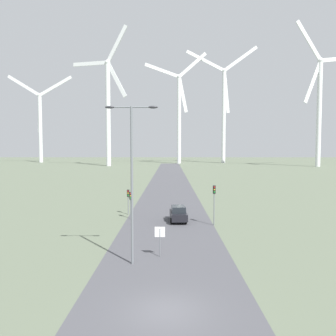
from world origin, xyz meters
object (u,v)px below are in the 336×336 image
Objects in this scene: traffic_light_post_near_right at (214,196)px; wind_turbine_left at (108,103)px; wind_turbine_far_left at (40,120)px; traffic_light_post_near_left at (131,199)px; wind_turbine_center at (179,110)px; traffic_light_post_mid_left at (128,196)px; wind_turbine_right at (224,106)px; wind_turbine_far_right at (319,102)px; streetlamp at (132,167)px; stop_sign_near at (160,236)px; car_approaching at (178,214)px.

traffic_light_post_near_right is 130.14m from wind_turbine_left.
traffic_light_post_near_right is 0.08× the size of wind_turbine_far_left.
wind_turbine_left reaches higher than traffic_light_post_near_left.
traffic_light_post_mid_left is at bearing -94.09° from wind_turbine_center.
wind_turbine_right is 54.48m from wind_turbine_far_right.
wind_turbine_left is at bearing 101.38° from streetlamp.
traffic_light_post_near_left is 0.06× the size of wind_turbine_far_left.
stop_sign_near is 163.42m from wind_turbine_center.
wind_turbine_far_left is at bearing 115.03° from traffic_light_post_mid_left.
wind_turbine_far_right is (68.25, 116.18, 29.29)m from car_approaching.
wind_turbine_far_left is (-83.76, 163.30, 22.71)m from traffic_light_post_near_right.
traffic_light_post_near_left is 149.85m from wind_turbine_center.
car_approaching is 151.30m from wind_turbine_center.
stop_sign_near is 12.56m from car_approaching.
car_approaching is at bearing -120.43° from wind_turbine_far_right.
car_approaching is at bearing -14.31° from traffic_light_post_near_left.
wind_turbine_right is at bearing 80.45° from traffic_light_post_near_right.
traffic_light_post_near_right reaches higher than traffic_light_post_near_left.
stop_sign_near is 0.04× the size of wind_turbine_far_left.
traffic_light_post_near_right is at bearing -74.18° from wind_turbine_left.
wind_turbine_far_right is at bearing 61.40° from traffic_light_post_near_right.
wind_turbine_right is (110.18, -6.27, 7.28)m from wind_turbine_far_left.
wind_turbine_right reaches higher than car_approaching.
wind_turbine_far_left is (-74.15, 159.97, 23.55)m from traffic_light_post_near_left.
streetlamp is 150.54m from wind_turbine_far_right.
wind_turbine_left is at bearing 177.42° from wind_turbine_far_right.
stop_sign_near is 139.13m from wind_turbine_left.
wind_turbine_far_left is at bearing 114.87° from traffic_light_post_near_left.
wind_turbine_far_right is (71.97, 130.19, 23.07)m from streetlamp.
traffic_light_post_near_left is 0.05× the size of wind_turbine_right.
stop_sign_near is 0.04× the size of wind_turbine_center.
wind_turbine_right is at bearing 79.17° from stop_sign_near.
wind_turbine_right reaches higher than wind_turbine_left.
traffic_light_post_near_left is 139.31m from wind_turbine_far_right.
traffic_light_post_near_right is at bearing -62.85° from wind_turbine_far_left.
traffic_light_post_near_right is 152.67m from wind_turbine_center.
stop_sign_near is 17.03m from traffic_light_post_mid_left.
wind_turbine_right is (32.06, 167.57, 31.56)m from stop_sign_near.
traffic_light_post_near_right is 1.38× the size of traffic_light_post_mid_left.
wind_turbine_far_left reaches higher than traffic_light_post_mid_left.
wind_turbine_center is 71.90m from wind_turbine_far_right.
traffic_light_post_near_left is 10.20m from traffic_light_post_near_right.
wind_turbine_center reaches higher than traffic_light_post_near_right.
wind_turbine_far_left is (-73.54, 157.46, 23.57)m from traffic_light_post_mid_left.
traffic_light_post_near_right is at bearing -118.60° from wind_turbine_far_right.
streetlamp reaches higher than car_approaching.
streetlamp is at bearing -82.63° from traffic_light_post_near_left.
streetlamp is 0.22× the size of wind_turbine_far_left.
traffic_light_post_near_right is at bearing 57.92° from streetlamp.
car_approaching is (-3.89, 1.87, -2.31)m from traffic_light_post_near_right.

